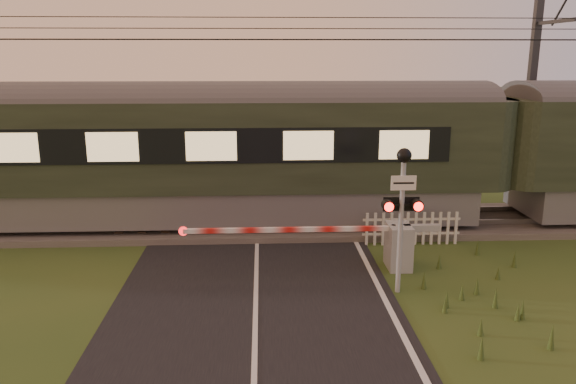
{
  "coord_description": "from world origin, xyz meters",
  "views": [
    {
      "loc": [
        0.17,
        -9.88,
        5.1
      ],
      "look_at": [
        0.78,
        3.2,
        1.88
      ],
      "focal_mm": 35.0,
      "sensor_mm": 36.0,
      "label": 1
    }
  ],
  "objects_px": {
    "catenary_mast": "(532,90)",
    "picket_fence": "(412,228)",
    "train": "(497,150)",
    "boom_gate": "(388,244)",
    "crossing_signal": "(402,195)"
  },
  "relations": [
    {
      "from": "train",
      "to": "crossing_signal",
      "type": "xyz_separation_m",
      "value": [
        -4.13,
        -5.01,
        -0.09
      ]
    },
    {
      "from": "train",
      "to": "boom_gate",
      "type": "bearing_deg",
      "value": -138.71
    },
    {
      "from": "train",
      "to": "catenary_mast",
      "type": "bearing_deg",
      "value": 48.97
    },
    {
      "from": "crossing_signal",
      "to": "catenary_mast",
      "type": "relative_size",
      "value": 0.42
    },
    {
      "from": "catenary_mast",
      "to": "train",
      "type": "bearing_deg",
      "value": -131.03
    },
    {
      "from": "boom_gate",
      "to": "crossing_signal",
      "type": "bearing_deg",
      "value": -93.15
    },
    {
      "from": "train",
      "to": "boom_gate",
      "type": "xyz_separation_m",
      "value": [
        -4.05,
        -3.56,
        -1.68
      ]
    },
    {
      "from": "train",
      "to": "boom_gate",
      "type": "height_order",
      "value": "train"
    },
    {
      "from": "train",
      "to": "crossing_signal",
      "type": "relative_size",
      "value": 13.46
    },
    {
      "from": "catenary_mast",
      "to": "picket_fence",
      "type": "bearing_deg",
      "value": -140.26
    },
    {
      "from": "train",
      "to": "catenary_mast",
      "type": "distance_m",
      "value": 3.38
    },
    {
      "from": "boom_gate",
      "to": "picket_fence",
      "type": "bearing_deg",
      "value": 58.22
    },
    {
      "from": "picket_fence",
      "to": "catenary_mast",
      "type": "height_order",
      "value": "catenary_mast"
    },
    {
      "from": "train",
      "to": "boom_gate",
      "type": "relative_size",
      "value": 6.85
    },
    {
      "from": "crossing_signal",
      "to": "picket_fence",
      "type": "xyz_separation_m",
      "value": [
        1.11,
        3.11,
        -1.74
      ]
    }
  ]
}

